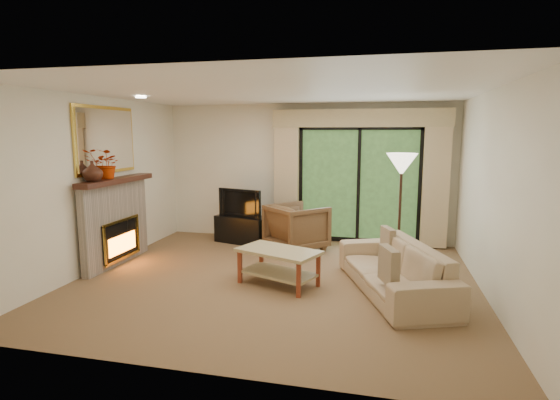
% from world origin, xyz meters
% --- Properties ---
extents(floor, '(5.50, 5.50, 0.00)m').
position_xyz_m(floor, '(0.00, 0.00, 0.00)').
color(floor, brown).
rests_on(floor, ground).
extents(ceiling, '(5.50, 5.50, 0.00)m').
position_xyz_m(ceiling, '(0.00, 0.00, 2.60)').
color(ceiling, white).
rests_on(ceiling, ground).
extents(wall_back, '(5.00, 0.00, 5.00)m').
position_xyz_m(wall_back, '(0.00, 2.50, 1.30)').
color(wall_back, '#F4E7CC').
rests_on(wall_back, ground).
extents(wall_front, '(5.00, 0.00, 5.00)m').
position_xyz_m(wall_front, '(0.00, -2.50, 1.30)').
color(wall_front, '#F4E7CC').
rests_on(wall_front, ground).
extents(wall_left, '(0.00, 5.00, 5.00)m').
position_xyz_m(wall_left, '(-2.75, 0.00, 1.30)').
color(wall_left, '#F4E7CC').
rests_on(wall_left, ground).
extents(wall_right, '(0.00, 5.00, 5.00)m').
position_xyz_m(wall_right, '(2.75, 0.00, 1.30)').
color(wall_right, '#F4E7CC').
rests_on(wall_right, ground).
extents(fireplace, '(0.24, 1.70, 1.37)m').
position_xyz_m(fireplace, '(-2.63, 0.20, 0.69)').
color(fireplace, gray).
rests_on(fireplace, floor).
extents(mirror, '(0.07, 1.45, 1.02)m').
position_xyz_m(mirror, '(-2.71, 0.20, 1.95)').
color(mirror, gold).
rests_on(mirror, wall_left).
extents(sliding_door, '(2.26, 0.10, 2.16)m').
position_xyz_m(sliding_door, '(1.00, 2.45, 1.10)').
color(sliding_door, black).
rests_on(sliding_door, floor).
extents(curtain_left, '(0.45, 0.18, 2.35)m').
position_xyz_m(curtain_left, '(-0.35, 2.34, 1.20)').
color(curtain_left, '#CDB186').
rests_on(curtain_left, floor).
extents(curtain_right, '(0.45, 0.18, 2.35)m').
position_xyz_m(curtain_right, '(2.35, 2.34, 1.20)').
color(curtain_right, '#CDB186').
rests_on(curtain_right, floor).
extents(cornice, '(3.20, 0.24, 0.32)m').
position_xyz_m(cornice, '(1.00, 2.36, 2.32)').
color(cornice, tan).
rests_on(cornice, wall_back).
extents(media_console, '(1.09, 0.72, 0.50)m').
position_xyz_m(media_console, '(-1.12, 1.95, 0.25)').
color(media_console, black).
rests_on(media_console, floor).
extents(tv, '(0.91, 0.37, 0.53)m').
position_xyz_m(tv, '(-1.12, 1.95, 0.77)').
color(tv, black).
rests_on(tv, media_console).
extents(armchair, '(1.26, 1.26, 0.83)m').
position_xyz_m(armchair, '(-0.01, 1.64, 0.41)').
color(armchair, brown).
rests_on(armchair, floor).
extents(sofa, '(1.57, 2.36, 0.64)m').
position_xyz_m(sofa, '(1.61, -0.10, 0.32)').
color(sofa, tan).
rests_on(sofa, floor).
extents(pillow_near, '(0.25, 0.42, 0.41)m').
position_xyz_m(pillow_near, '(1.53, -0.73, 0.55)').
color(pillow_near, '#4E3D21').
rests_on(pillow_near, sofa).
extents(pillow_far, '(0.22, 0.37, 0.36)m').
position_xyz_m(pillow_far, '(1.53, 0.53, 0.54)').
color(pillow_far, '#4E3D21').
rests_on(pillow_far, sofa).
extents(coffee_table, '(1.24, 0.96, 0.49)m').
position_xyz_m(coffee_table, '(0.09, -0.17, 0.25)').
color(coffee_table, tan).
rests_on(coffee_table, floor).
extents(floor_lamp, '(0.54, 0.54, 1.75)m').
position_xyz_m(floor_lamp, '(1.71, 1.15, 0.88)').
color(floor_lamp, '#FFF1CF').
rests_on(floor_lamp, floor).
extents(vase, '(0.35, 0.35, 0.30)m').
position_xyz_m(vase, '(-2.61, -0.31, 1.52)').
color(vase, '#381B11').
rests_on(vase, fireplace).
extents(branches, '(0.46, 0.42, 0.45)m').
position_xyz_m(branches, '(-2.61, 0.06, 1.59)').
color(branches, '#AD2C03').
rests_on(branches, fireplace).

